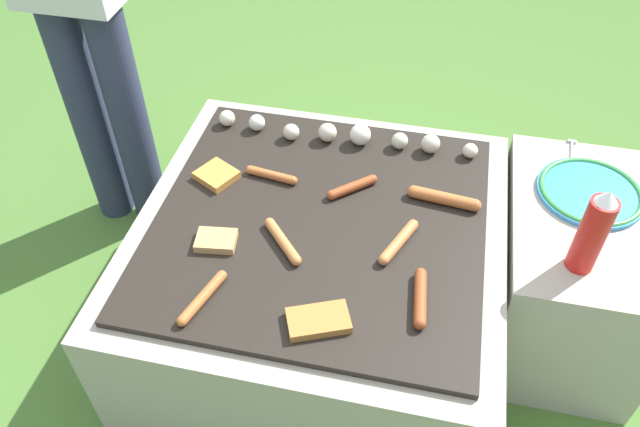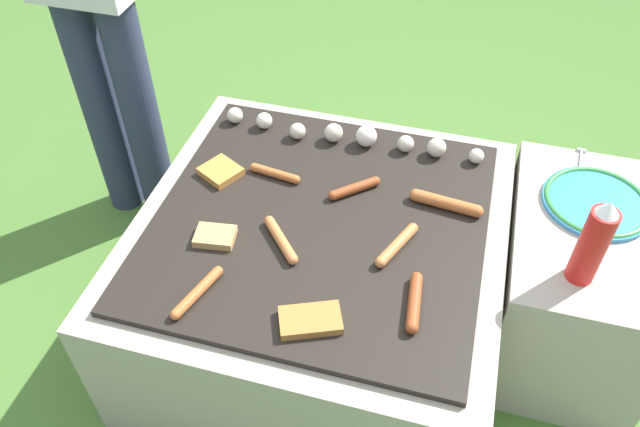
% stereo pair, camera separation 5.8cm
% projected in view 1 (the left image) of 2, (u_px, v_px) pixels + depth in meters
% --- Properties ---
extents(ground_plane, '(14.00, 14.00, 0.00)m').
position_uv_depth(ground_plane, '(320.00, 326.00, 1.82)').
color(ground_plane, '#47702D').
extents(grill, '(0.90, 0.90, 0.44)m').
position_uv_depth(grill, '(320.00, 278.00, 1.67)').
color(grill, '#A89E8C').
rests_on(grill, ground_plane).
extents(side_ledge, '(0.38, 0.58, 0.44)m').
position_uv_depth(side_ledge, '(567.00, 273.00, 1.68)').
color(side_ledge, '#A89E8C').
rests_on(side_ledge, ground_plane).
extents(sausage_mid_right, '(0.11, 0.13, 0.02)m').
position_uv_depth(sausage_mid_right, '(283.00, 241.00, 1.44)').
color(sausage_mid_right, '#C6753D').
rests_on(sausage_mid_right, grill).
extents(sausage_back_left, '(0.14, 0.04, 0.02)m').
position_uv_depth(sausage_back_left, '(271.00, 175.00, 1.61)').
color(sausage_back_left, '#B7602D').
rests_on(sausage_back_left, grill).
extents(sausage_front_right, '(0.18, 0.05, 0.03)m').
position_uv_depth(sausage_front_right, '(444.00, 198.00, 1.54)').
color(sausage_front_right, '#B7602D').
rests_on(sausage_front_right, grill).
extents(sausage_back_center, '(0.08, 0.15, 0.03)m').
position_uv_depth(sausage_back_center, '(399.00, 242.00, 1.44)').
color(sausage_back_center, '#C6753D').
rests_on(sausage_back_center, grill).
extents(sausage_front_center, '(0.06, 0.16, 0.02)m').
position_uv_depth(sausage_front_center, '(203.00, 298.00, 1.33)').
color(sausage_front_center, '#B7602D').
rests_on(sausage_front_center, grill).
extents(sausage_mid_left, '(0.12, 0.11, 0.02)m').
position_uv_depth(sausage_mid_left, '(352.00, 187.00, 1.57)').
color(sausage_mid_left, '#93421E').
rests_on(sausage_mid_left, grill).
extents(sausage_back_right, '(0.04, 0.16, 0.03)m').
position_uv_depth(sausage_back_right, '(420.00, 298.00, 1.32)').
color(sausage_back_right, '#93421E').
rests_on(sausage_back_right, grill).
extents(bread_slice_right, '(0.15, 0.12, 0.02)m').
position_uv_depth(bread_slice_right, '(318.00, 320.00, 1.29)').
color(bread_slice_right, '#B27033').
rests_on(bread_slice_right, grill).
extents(bread_slice_center, '(0.10, 0.08, 0.02)m').
position_uv_depth(bread_slice_center, '(216.00, 240.00, 1.45)').
color(bread_slice_center, tan).
rests_on(bread_slice_center, grill).
extents(bread_slice_left, '(0.12, 0.12, 0.02)m').
position_uv_depth(bread_slice_left, '(217.00, 175.00, 1.61)').
color(bread_slice_left, '#D18438').
rests_on(bread_slice_left, grill).
extents(mushroom_row, '(0.72, 0.07, 0.06)m').
position_uv_depth(mushroom_row, '(345.00, 134.00, 1.71)').
color(mushroom_row, beige).
rests_on(mushroom_row, grill).
extents(plate_colorful, '(0.26, 0.26, 0.02)m').
position_uv_depth(plate_colorful, '(590.00, 192.00, 1.57)').
color(plate_colorful, '#338CCC').
rests_on(plate_colorful, side_ledge).
extents(condiment_bottle, '(0.06, 0.06, 0.23)m').
position_uv_depth(condiment_bottle, '(593.00, 232.00, 1.33)').
color(condiment_bottle, red).
rests_on(condiment_bottle, side_ledge).
extents(fork_utensil, '(0.03, 0.17, 0.01)m').
position_uv_depth(fork_utensil, '(572.00, 157.00, 1.67)').
color(fork_utensil, silver).
rests_on(fork_utensil, side_ledge).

